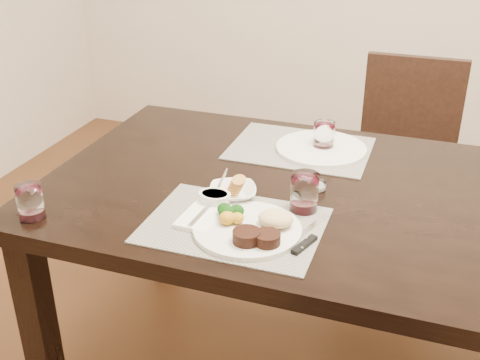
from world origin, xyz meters
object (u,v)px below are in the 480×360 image
(dinner_plate, at_px, (252,228))
(far_plate, at_px, (321,148))
(chair_far, at_px, (405,153))
(steak_knife, at_px, (307,240))
(cracker_bowl, at_px, (233,192))
(wine_glass_near, at_px, (304,194))

(dinner_plate, relative_size, far_plate, 0.93)
(chair_far, height_order, steak_knife, chair_far)
(chair_far, bearing_deg, cracker_bowl, -110.83)
(chair_far, xyz_separation_m, cracker_bowl, (-0.41, -1.07, 0.27))
(chair_far, bearing_deg, steak_knife, -97.11)
(dinner_plate, distance_m, steak_knife, 0.14)
(dinner_plate, height_order, far_plate, dinner_plate)
(dinner_plate, bearing_deg, cracker_bowl, 138.95)
(steak_knife, height_order, cracker_bowl, cracker_bowl)
(wine_glass_near, bearing_deg, chair_far, 79.39)
(steak_knife, relative_size, far_plate, 0.73)
(steak_knife, distance_m, far_plate, 0.57)
(chair_far, relative_size, dinner_plate, 3.21)
(chair_far, bearing_deg, far_plate, -110.20)
(cracker_bowl, height_order, far_plate, cracker_bowl)
(steak_knife, bearing_deg, dinner_plate, -157.89)
(wine_glass_near, bearing_deg, far_plate, 95.79)
(wine_glass_near, bearing_deg, steak_knife, -73.25)
(dinner_plate, xyz_separation_m, wine_glass_near, (0.10, 0.16, 0.03))
(chair_far, relative_size, steak_knife, 4.08)
(chair_far, xyz_separation_m, steak_knife, (-0.15, -1.22, 0.26))
(dinner_plate, distance_m, cracker_bowl, 0.20)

